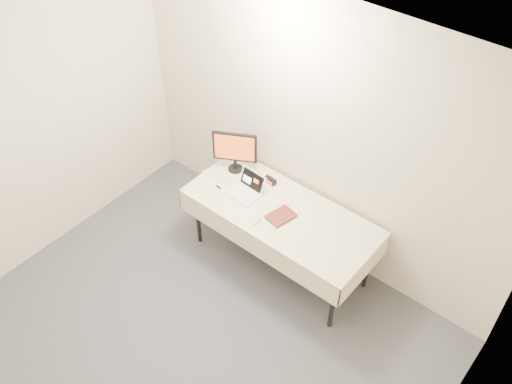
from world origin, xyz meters
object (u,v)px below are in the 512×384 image
Objects in this scene: laptop at (247,188)px; book at (275,201)px; table at (281,215)px; monitor at (235,149)px.

book is (0.36, -0.04, 0.08)m from laptop.
laptop is (-0.41, -0.01, 0.11)m from table.
monitor is at bearing 174.54° from book.
monitor reaches higher than book.
book is at bearing -2.46° from laptop.
monitor is at bearing 166.29° from table.
book is (0.67, -0.22, -0.14)m from monitor.
laptop is 0.42m from monitor.
laptop is at bearing -173.09° from book.
table is at bearing -42.84° from monitor.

